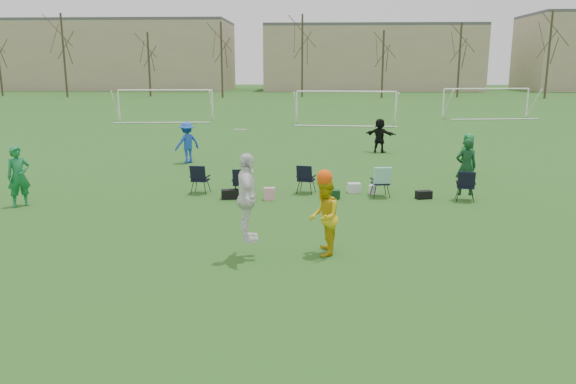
# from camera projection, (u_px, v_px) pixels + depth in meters

# --- Properties ---
(ground) EXTENTS (260.00, 260.00, 0.00)m
(ground) POSITION_uv_depth(u_px,v_px,m) (230.00, 289.00, 10.74)
(ground) COLOR #26591B
(ground) RESTS_ON ground
(fielder_green_near) EXTENTS (0.80, 0.77, 1.84)m
(fielder_green_near) POSITION_uv_depth(u_px,v_px,m) (19.00, 176.00, 16.95)
(fielder_green_near) COLOR #147239
(fielder_green_near) RESTS_ON ground
(fielder_blue) EXTENTS (1.31, 1.28, 1.80)m
(fielder_blue) POSITION_uv_depth(u_px,v_px,m) (187.00, 143.00, 24.68)
(fielder_blue) COLOR blue
(fielder_blue) RESTS_ON ground
(fielder_green_far) EXTENTS (0.60, 0.85, 1.63)m
(fielder_green_far) POSITION_uv_depth(u_px,v_px,m) (468.00, 154.00, 21.98)
(fielder_green_far) COLOR #168038
(fielder_green_far) RESTS_ON ground
(fielder_black) EXTENTS (1.62, 1.16, 1.69)m
(fielder_black) POSITION_uv_depth(u_px,v_px,m) (380.00, 135.00, 27.74)
(fielder_black) COLOR black
(fielder_black) RESTS_ON ground
(center_contest) EXTENTS (2.37, 1.36, 2.89)m
(center_contest) POSITION_uv_depth(u_px,v_px,m) (285.00, 206.00, 12.35)
(center_contest) COLOR white
(center_contest) RESTS_ON ground
(sideline_setup) EXTENTS (9.31, 1.60, 1.96)m
(sideline_setup) POSITION_uv_depth(u_px,v_px,m) (348.00, 180.00, 18.24)
(sideline_setup) COLOR #0F3A1B
(sideline_setup) RESTS_ON ground
(goal_left) EXTENTS (7.39, 0.76, 2.46)m
(goal_left) POSITION_uv_depth(u_px,v_px,m) (165.00, 96.00, 43.91)
(goal_left) COLOR white
(goal_left) RESTS_ON ground
(goal_mid) EXTENTS (7.40, 0.63, 2.46)m
(goal_mid) POSITION_uv_depth(u_px,v_px,m) (346.00, 98.00, 41.36)
(goal_mid) COLOR white
(goal_mid) RESTS_ON ground
(goal_right) EXTENTS (7.35, 1.14, 2.46)m
(goal_right) POSITION_uv_depth(u_px,v_px,m) (486.00, 95.00, 46.70)
(goal_right) COLOR white
(goal_right) RESTS_ON ground
(tree_line) EXTENTS (110.28, 3.28, 11.40)m
(tree_line) POSITION_uv_depth(u_px,v_px,m) (304.00, 60.00, 77.74)
(tree_line) COLOR #382B21
(tree_line) RESTS_ON ground
(building_row) EXTENTS (126.00, 16.00, 13.00)m
(building_row) POSITION_uv_depth(u_px,v_px,m) (341.00, 57.00, 102.77)
(building_row) COLOR tan
(building_row) RESTS_ON ground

